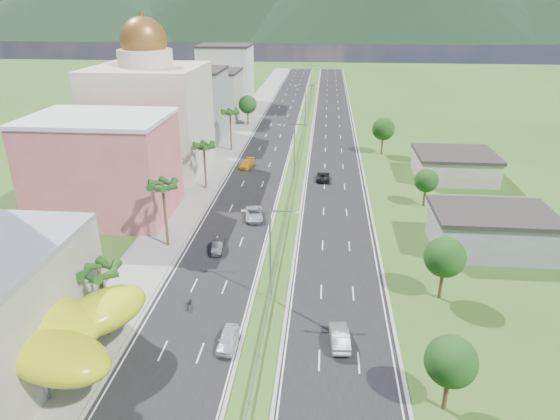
# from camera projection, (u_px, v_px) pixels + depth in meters

# --- Properties ---
(ground) EXTENTS (500.00, 500.00, 0.00)m
(ground) POSITION_uv_depth(u_px,v_px,m) (259.00, 357.00, 47.08)
(ground) COLOR #2D5119
(ground) RESTS_ON ground
(road_left) EXTENTS (11.00, 260.00, 0.04)m
(road_left) POSITION_uv_depth(u_px,v_px,m) (275.00, 130.00, 130.39)
(road_left) COLOR black
(road_left) RESTS_ON ground
(road_right) EXTENTS (11.00, 260.00, 0.04)m
(road_right) POSITION_uv_depth(u_px,v_px,m) (333.00, 131.00, 129.12)
(road_right) COLOR black
(road_right) RESTS_ON ground
(sidewalk_left) EXTENTS (7.00, 260.00, 0.12)m
(sidewalk_left) POSITION_uv_depth(u_px,v_px,m) (240.00, 129.00, 131.18)
(sidewalk_left) COLOR gray
(sidewalk_left) RESTS_ON ground
(median_guardrail) EXTENTS (0.10, 216.06, 0.76)m
(median_guardrail) POSITION_uv_depth(u_px,v_px,m) (300.00, 147.00, 112.98)
(median_guardrail) COLOR gray
(median_guardrail) RESTS_ON ground
(streetlight_median_b) EXTENTS (6.04, 0.25, 11.00)m
(streetlight_median_b) POSITION_uv_depth(u_px,v_px,m) (270.00, 245.00, 53.66)
(streetlight_median_b) COLOR gray
(streetlight_median_b) RESTS_ON ground
(streetlight_median_c) EXTENTS (6.04, 0.25, 11.00)m
(streetlight_median_c) POSITION_uv_depth(u_px,v_px,m) (294.00, 146.00, 90.41)
(streetlight_median_c) COLOR gray
(streetlight_median_c) RESTS_ON ground
(streetlight_median_d) EXTENTS (6.04, 0.25, 11.00)m
(streetlight_median_d) POSITION_uv_depth(u_px,v_px,m) (305.00, 101.00, 131.76)
(streetlight_median_d) COLOR gray
(streetlight_median_d) RESTS_ON ground
(streetlight_median_e) EXTENTS (6.04, 0.25, 11.00)m
(streetlight_median_e) POSITION_uv_depth(u_px,v_px,m) (311.00, 77.00, 173.10)
(streetlight_median_e) COLOR gray
(streetlight_median_e) RESTS_ON ground
(lime_canopy) EXTENTS (18.00, 15.00, 7.40)m
(lime_canopy) POSITION_uv_depth(u_px,v_px,m) (23.00, 327.00, 43.17)
(lime_canopy) COLOR #C8DA15
(lime_canopy) RESTS_ON ground
(pink_shophouse) EXTENTS (20.00, 15.00, 15.00)m
(pink_shophouse) POSITION_uv_depth(u_px,v_px,m) (104.00, 169.00, 75.96)
(pink_shophouse) COLOR #D45767
(pink_shophouse) RESTS_ON ground
(domed_building) EXTENTS (20.00, 20.00, 28.70)m
(domed_building) POSITION_uv_depth(u_px,v_px,m) (151.00, 113.00, 95.60)
(domed_building) COLOR beige
(domed_building) RESTS_ON ground
(midrise_grey) EXTENTS (16.00, 15.00, 16.00)m
(midrise_grey) POSITION_uv_depth(u_px,v_px,m) (191.00, 105.00, 119.78)
(midrise_grey) COLOR gray
(midrise_grey) RESTS_ON ground
(midrise_beige) EXTENTS (16.00, 15.00, 13.00)m
(midrise_beige) POSITION_uv_depth(u_px,v_px,m) (211.00, 96.00, 140.57)
(midrise_beige) COLOR gray
(midrise_beige) RESTS_ON ground
(midrise_white) EXTENTS (16.00, 15.00, 18.00)m
(midrise_white) POSITION_uv_depth(u_px,v_px,m) (226.00, 76.00, 160.74)
(midrise_white) COLOR silver
(midrise_white) RESTS_ON ground
(shed_near) EXTENTS (15.00, 10.00, 5.00)m
(shed_near) POSITION_uv_depth(u_px,v_px,m) (490.00, 232.00, 66.71)
(shed_near) COLOR gray
(shed_near) RESTS_ON ground
(shed_far) EXTENTS (14.00, 12.00, 4.40)m
(shed_far) POSITION_uv_depth(u_px,v_px,m) (454.00, 167.00, 94.22)
(shed_far) COLOR gray
(shed_far) RESTS_ON ground
(palm_tree_b) EXTENTS (3.60, 3.60, 8.10)m
(palm_tree_b) POSITION_uv_depth(u_px,v_px,m) (99.00, 273.00, 47.51)
(palm_tree_b) COLOR #47301C
(palm_tree_b) RESTS_ON ground
(palm_tree_c) EXTENTS (3.60, 3.60, 9.60)m
(palm_tree_c) POSITION_uv_depth(u_px,v_px,m) (163.00, 188.00, 65.33)
(palm_tree_c) COLOR #47301C
(palm_tree_c) RESTS_ON ground
(palm_tree_d) EXTENTS (3.60, 3.60, 8.60)m
(palm_tree_d) POSITION_uv_depth(u_px,v_px,m) (204.00, 148.00, 86.83)
(palm_tree_d) COLOR #47301C
(palm_tree_d) RESTS_ON ground
(palm_tree_e) EXTENTS (3.60, 3.60, 9.40)m
(palm_tree_e) POSITION_uv_depth(u_px,v_px,m) (230.00, 114.00, 109.50)
(palm_tree_e) COLOR #47301C
(palm_tree_e) RESTS_ON ground
(leafy_tree_lfar) EXTENTS (4.90, 4.90, 8.05)m
(leafy_tree_lfar) POSITION_uv_depth(u_px,v_px,m) (248.00, 105.00, 133.52)
(leafy_tree_lfar) COLOR #47301C
(leafy_tree_lfar) RESTS_ON ground
(leafy_tree_ra) EXTENTS (4.20, 4.20, 6.90)m
(leafy_tree_ra) POSITION_uv_depth(u_px,v_px,m) (451.00, 362.00, 39.29)
(leafy_tree_ra) COLOR #47301C
(leafy_tree_ra) RESTS_ON ground
(leafy_tree_rb) EXTENTS (4.55, 4.55, 7.47)m
(leafy_tree_rb) POSITION_uv_depth(u_px,v_px,m) (445.00, 257.00, 54.50)
(leafy_tree_rb) COLOR #47301C
(leafy_tree_rb) RESTS_ON ground
(leafy_tree_rc) EXTENTS (3.85, 3.85, 6.33)m
(leafy_tree_rc) POSITION_uv_depth(u_px,v_px,m) (426.00, 181.00, 80.28)
(leafy_tree_rc) COLOR #47301C
(leafy_tree_rc) RESTS_ON ground
(leafy_tree_rd) EXTENTS (4.90, 4.90, 8.05)m
(leafy_tree_rd) POSITION_uv_depth(u_px,v_px,m) (383.00, 129.00, 107.72)
(leafy_tree_rd) COLOR #47301C
(leafy_tree_rd) RESTS_ON ground
(mountain_ridge) EXTENTS (860.00, 140.00, 90.00)m
(mountain_ridge) POSITION_uv_depth(u_px,v_px,m) (388.00, 39.00, 455.44)
(mountain_ridge) COLOR black
(mountain_ridge) RESTS_ON ground
(car_white_near_left) EXTENTS (1.83, 4.40, 1.49)m
(car_white_near_left) POSITION_uv_depth(u_px,v_px,m) (228.00, 339.00, 48.29)
(car_white_near_left) COLOR silver
(car_white_near_left) RESTS_ON road_left
(car_dark_left) EXTENTS (1.96, 4.33, 1.38)m
(car_dark_left) POSITION_uv_depth(u_px,v_px,m) (218.00, 246.00, 66.74)
(car_dark_left) COLOR black
(car_dark_left) RESTS_ON road_left
(car_silver_mid_left) EXTENTS (3.47, 5.96, 1.56)m
(car_silver_mid_left) POSITION_uv_depth(u_px,v_px,m) (254.00, 214.00, 76.72)
(car_silver_mid_left) COLOR #B4B7BD
(car_silver_mid_left) RESTS_ON road_left
(car_yellow_far_left) EXTENTS (2.88, 5.36, 1.48)m
(car_yellow_far_left) POSITION_uv_depth(u_px,v_px,m) (247.00, 164.00, 100.68)
(car_yellow_far_left) COLOR #F2A41C
(car_yellow_far_left) RESTS_ON road_left
(car_silver_right) EXTENTS (2.12, 5.11, 1.64)m
(car_silver_right) POSITION_uv_depth(u_px,v_px,m) (339.00, 336.00, 48.58)
(car_silver_right) COLOR #939499
(car_silver_right) RESTS_ON road_right
(car_dark_far_right) EXTENTS (2.44, 5.18, 1.43)m
(car_dark_far_right) POSITION_uv_depth(u_px,v_px,m) (323.00, 176.00, 93.49)
(car_dark_far_right) COLOR black
(car_dark_far_right) RESTS_ON road_right
(motorcycle) EXTENTS (0.72, 2.04, 1.28)m
(motorcycle) POSITION_uv_depth(u_px,v_px,m) (189.00, 303.00, 54.36)
(motorcycle) COLOR black
(motorcycle) RESTS_ON road_left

